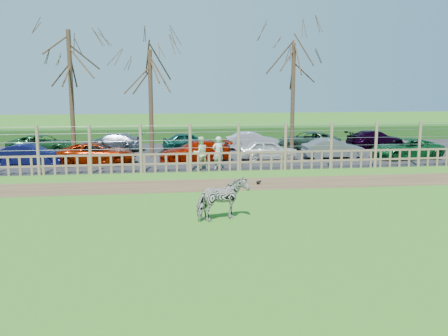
{
  "coord_description": "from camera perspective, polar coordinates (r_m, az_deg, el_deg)",
  "views": [
    {
      "loc": [
        -1.68,
        -17.31,
        4.48
      ],
      "look_at": [
        1.0,
        2.5,
        1.1
      ],
      "focal_mm": 40.0,
      "sensor_mm": 36.0,
      "label": 1
    }
  ],
  "objects": [
    {
      "name": "crow",
      "position": [
        22.53,
        3.95,
        -1.66
      ],
      "size": [
        0.23,
        0.17,
        0.19
      ],
      "color": "black",
      "rests_on": "ground"
    },
    {
      "name": "car_8",
      "position": [
        34.21,
        -19.98,
        2.57
      ],
      "size": [
        4.54,
        2.54,
        1.2
      ],
      "primitive_type": "imported",
      "rotation": [
        0.0,
        0.0,
        1.44
      ],
      "color": "#184821",
      "rests_on": "asphalt"
    },
    {
      "name": "car_4",
      "position": [
        29.46,
        5.09,
        2.07
      ],
      "size": [
        3.61,
        1.66,
        1.2
      ],
      "primitive_type": "imported",
      "rotation": [
        0.0,
        0.0,
        1.5
      ],
      "color": "silver",
      "rests_on": "asphalt"
    },
    {
      "name": "car_3",
      "position": [
        28.82,
        -3.3,
        1.92
      ],
      "size": [
        4.29,
        2.1,
        1.2
      ],
      "primitive_type": "imported",
      "rotation": [
        0.0,
        0.0,
        4.82
      ],
      "color": "#971200",
      "rests_on": "asphalt"
    },
    {
      "name": "zebra",
      "position": [
        16.48,
        -0.22,
        -3.59
      ],
      "size": [
        1.88,
        1.35,
        1.44
      ],
      "primitive_type": "imported",
      "rotation": [
        0.0,
        0.0,
        1.94
      ],
      "color": "gray",
      "rests_on": "ground"
    },
    {
      "name": "visitor_b",
      "position": [
        26.16,
        -2.71,
        1.72
      ],
      "size": [
        1.0,
        0.88,
        1.72
      ],
      "primitive_type": "imported",
      "rotation": [
        0.0,
        0.0,
        3.45
      ],
      "color": "#C6EFAC",
      "rests_on": "asphalt"
    },
    {
      "name": "car_1",
      "position": [
        29.22,
        -21.29,
        1.38
      ],
      "size": [
        3.76,
        1.67,
        1.2
      ],
      "primitive_type": "imported",
      "rotation": [
        0.0,
        0.0,
        1.46
      ],
      "color": "#0B0D3C",
      "rests_on": "asphalt"
    },
    {
      "name": "ground",
      "position": [
        17.96,
        -2.1,
        -4.85
      ],
      "size": [
        120.0,
        120.0,
        0.0
      ],
      "primitive_type": "plane",
      "color": "#529535",
      "rests_on": "ground"
    },
    {
      "name": "car_9",
      "position": [
        34.01,
        -12.79,
        2.87
      ],
      "size": [
        4.25,
        2.0,
        1.2
      ],
      "primitive_type": "imported",
      "rotation": [
        0.0,
        0.0,
        4.63
      ],
      "color": "#535C69",
      "rests_on": "asphalt"
    },
    {
      "name": "car_12",
      "position": [
        34.73,
        9.51,
        3.11
      ],
      "size": [
        4.42,
        2.23,
        1.2
      ],
      "primitive_type": "imported",
      "rotation": [
        0.0,
        0.0,
        4.66
      ],
      "color": "#264230",
      "rests_on": "asphalt"
    },
    {
      "name": "car_2",
      "position": [
        28.75,
        -14.25,
        1.62
      ],
      "size": [
        4.37,
        2.1,
        1.2
      ],
      "primitive_type": "imported",
      "rotation": [
        0.0,
        0.0,
        1.55
      ],
      "color": "#861801",
      "rests_on": "asphalt"
    },
    {
      "name": "car_11",
      "position": [
        34.23,
        3.29,
        3.14
      ],
      "size": [
        3.67,
        1.35,
        1.2
      ],
      "primitive_type": "imported",
      "rotation": [
        0.0,
        0.0,
        1.55
      ],
      "color": "#B6B0BA",
      "rests_on": "asphalt"
    },
    {
      "name": "car_13",
      "position": [
        36.78,
        16.91,
        3.18
      ],
      "size": [
        4.31,
        2.17,
        1.2
      ],
      "primitive_type": "imported",
      "rotation": [
        0.0,
        0.0,
        1.69
      ],
      "color": "black",
      "rests_on": "asphalt"
    },
    {
      "name": "car_5",
      "position": [
        30.66,
        12.35,
        2.17
      ],
      "size": [
        3.66,
        1.33,
        1.2
      ],
      "primitive_type": "imported",
      "rotation": [
        0.0,
        0.0,
        1.56
      ],
      "color": "slate",
      "rests_on": "asphalt"
    },
    {
      "name": "visitor_a",
      "position": [
        26.23,
        -0.7,
        1.75
      ],
      "size": [
        0.71,
        0.56,
        1.72
      ],
      "primitive_type": "imported",
      "rotation": [
        0.0,
        0.0,
        3.41
      ],
      "color": "beige",
      "rests_on": "asphalt"
    },
    {
      "name": "tree_mid",
      "position": [
        30.82,
        -8.43,
        10.21
      ],
      "size": [
        4.8,
        4.8,
        6.83
      ],
      "color": "#3D2B1E",
      "rests_on": "ground"
    },
    {
      "name": "car_6",
      "position": [
        31.91,
        20.06,
        2.1
      ],
      "size": [
        4.48,
        2.37,
        1.2
      ],
      "primitive_type": "imported",
      "rotation": [
        0.0,
        0.0,
        4.8
      ],
      "color": "#0E5423",
      "rests_on": "asphalt"
    },
    {
      "name": "fence",
      "position": [
        25.63,
        -3.86,
        1.33
      ],
      "size": [
        30.16,
        0.16,
        2.5
      ],
      "color": "brown",
      "rests_on": "ground"
    },
    {
      "name": "car_10",
      "position": [
        33.8,
        -4.06,
        3.04
      ],
      "size": [
        3.61,
        1.66,
        1.2
      ],
      "primitive_type": "imported",
      "rotation": [
        0.0,
        0.0,
        1.64
      ],
      "color": "#0F4137",
      "rests_on": "asphalt"
    },
    {
      "name": "dirt_strip",
      "position": [
        22.33,
        -3.23,
        -1.98
      ],
      "size": [
        34.0,
        2.8,
        0.01
      ],
      "primitive_type": "cube",
      "color": "brown",
      "rests_on": "ground"
    },
    {
      "name": "tree_left",
      "position": [
        30.22,
        -17.22,
        11.33
      ],
      "size": [
        4.8,
        4.8,
        7.88
      ],
      "color": "#3D2B1E",
      "rests_on": "ground"
    },
    {
      "name": "hedge",
      "position": [
        39.05,
        -5.2,
        3.77
      ],
      "size": [
        46.0,
        2.0,
        1.1
      ],
      "primitive_type": "cube",
      "color": "#1E4716",
      "rests_on": "ground"
    },
    {
      "name": "tree_right",
      "position": [
        32.5,
        7.93,
        10.84
      ],
      "size": [
        4.8,
        4.8,
        7.35
      ],
      "color": "#3D2B1E",
      "rests_on": "ground"
    },
    {
      "name": "asphalt",
      "position": [
        32.17,
        -4.63,
        1.59
      ],
      "size": [
        44.0,
        13.0,
        0.04
      ],
      "primitive_type": "cube",
      "color": "#232326",
      "rests_on": "ground"
    }
  ]
}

